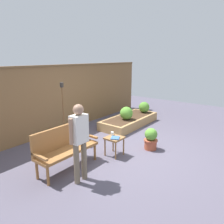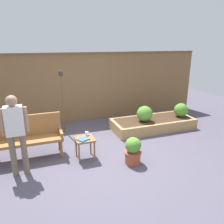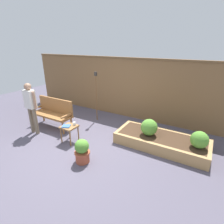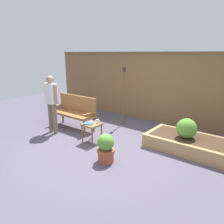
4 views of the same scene
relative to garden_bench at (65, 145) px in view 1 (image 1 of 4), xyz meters
name	(u,v)px [view 1 (image 1 of 4)]	position (x,y,z in m)	size (l,w,h in m)	color
ground_plane	(126,151)	(1.53, -0.58, -0.54)	(14.00, 14.00, 0.00)	#514C5B
fence_back	(60,98)	(1.53, 2.02, 0.55)	(8.40, 0.14, 2.16)	brown
garden_bench	(65,145)	(0.00, 0.00, 0.00)	(1.44, 0.48, 0.94)	#936033
side_table	(114,140)	(1.14, -0.49, -0.15)	(0.40, 0.40, 0.48)	olive
cup_on_table	(112,133)	(1.22, -0.37, -0.02)	(0.11, 0.07, 0.09)	white
book_on_table	(115,138)	(1.09, -0.56, -0.05)	(0.22, 0.20, 0.03)	#38609E
potted_boxwood	(151,139)	(2.03, -1.03, -0.25)	(0.36, 0.36, 0.58)	#A84C33
raised_planter_bed	(129,121)	(3.42, 0.56, -0.39)	(2.40, 1.00, 0.30)	#AD8451
shrub_near_bench	(126,113)	(3.09, 0.47, -0.02)	(0.44, 0.44, 0.44)	brown
shrub_far_corner	(144,107)	(4.31, 0.47, -0.04)	(0.41, 0.41, 0.41)	brown
tiki_torch	(63,102)	(0.93, 1.13, 0.64)	(0.10, 0.10, 1.73)	brown
person_by_bench	(79,137)	(-0.16, -0.65, 0.39)	(0.47, 0.20, 1.56)	#70604C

